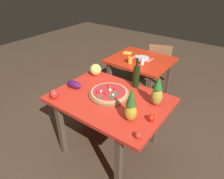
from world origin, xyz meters
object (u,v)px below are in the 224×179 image
(pizza_board, at_px, (109,94))
(dinner_plate, at_px, (142,58))
(dining_chair, at_px, (159,63))
(eggplant, at_px, (74,84))
(display_table, at_px, (110,104))
(bell_pepper, at_px, (54,94))
(drinking_glass_water, at_px, (142,61))
(knife_utensil, at_px, (150,60))
(pineapple_right, at_px, (131,106))
(fork_utensil, at_px, (135,56))
(tomato_by_bottle, at_px, (133,101))
(wine_bottle, at_px, (136,76))
(tomato_near_board, at_px, (138,135))
(melon, at_px, (96,70))
(drinking_glass_juice, at_px, (130,60))
(pizza, at_px, (109,92))
(pineapple_left, at_px, (157,92))
(background_table, at_px, (140,66))
(tomato_beside_pepper, at_px, (151,118))
(napkin_folded, at_px, (127,53))

(pizza_board, xyz_separation_m, dinner_plate, (-0.23, 1.17, -0.00))
(dining_chair, height_order, eggplant, dining_chair)
(display_table, xyz_separation_m, bell_pepper, (-0.50, -0.36, 0.14))
(dining_chair, distance_m, drinking_glass_water, 0.87)
(dining_chair, relative_size, knife_utensil, 4.72)
(dining_chair, xyz_separation_m, pineapple_right, (0.60, -2.00, 0.43))
(drinking_glass_water, bearing_deg, fork_utensil, 140.99)
(bell_pepper, bearing_deg, tomato_by_bottle, 28.61)
(wine_bottle, xyz_separation_m, bell_pepper, (-0.60, -0.75, -0.09))
(dining_chair, height_order, tomato_near_board, dining_chair)
(dining_chair, xyz_separation_m, pizza_board, (0.18, -1.77, 0.29))
(eggplant, bearing_deg, melon, 91.57)
(drinking_glass_juice, bearing_deg, dinner_plate, 76.93)
(pizza_board, height_order, tomato_by_bottle, tomato_by_bottle)
(pizza, relative_size, fork_utensil, 2.34)
(melon, height_order, dinner_plate, melon)
(melon, xyz_separation_m, drinking_glass_juice, (0.16, 0.60, -0.03))
(pineapple_left, bearing_deg, dinner_plate, 125.49)
(display_table, bearing_deg, dinner_plate, 102.33)
(eggplant, relative_size, tomato_by_bottle, 3.10)
(background_table, bearing_deg, pineapple_left, -53.35)
(tomato_beside_pepper, relative_size, tomato_by_bottle, 1.07)
(pineapple_right, height_order, eggplant, pineapple_right)
(wine_bottle, bearing_deg, background_table, 115.16)
(dining_chair, xyz_separation_m, bell_pepper, (-0.28, -2.18, 0.32))
(wine_bottle, height_order, fork_utensil, wine_bottle)
(pizza_board, height_order, fork_utensil, pizza_board)
(drinking_glass_water, xyz_separation_m, knife_utensil, (0.03, 0.20, -0.05))
(dining_chair, bearing_deg, display_table, 77.33)
(tomato_near_board, bearing_deg, tomato_beside_pepper, 92.92)
(bell_pepper, relative_size, tomato_beside_pepper, 1.65)
(pineapple_left, xyz_separation_m, drinking_glass_water, (-0.62, 0.82, -0.09))
(display_table, xyz_separation_m, melon, (-0.49, 0.34, 0.17))
(display_table, relative_size, background_table, 1.36)
(pineapple_left, height_order, bell_pepper, pineapple_left)
(melon, relative_size, tomato_beside_pepper, 2.25)
(pineapple_right, relative_size, drinking_glass_water, 3.16)
(pizza_board, xyz_separation_m, pineapple_left, (0.50, 0.15, 0.14))
(drinking_glass_juice, bearing_deg, pineapple_left, -43.45)
(pizza_board, xyz_separation_m, wine_bottle, (0.14, 0.34, 0.13))
(bell_pepper, bearing_deg, eggplant, 86.91)
(display_table, height_order, knife_utensil, knife_utensil)
(display_table, relative_size, pizza_board, 2.75)
(pineapple_left, xyz_separation_m, napkin_folded, (-1.05, 1.08, -0.14))
(fork_utensil, xyz_separation_m, napkin_folded, (-0.18, 0.06, -0.00))
(pizza_board, bearing_deg, wine_bottle, 67.56)
(melon, relative_size, fork_utensil, 0.86)
(fork_utensil, bearing_deg, display_table, -76.47)
(wine_bottle, xyz_separation_m, dinner_plate, (-0.37, 0.83, -0.13))
(dining_chair, relative_size, wine_bottle, 2.30)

